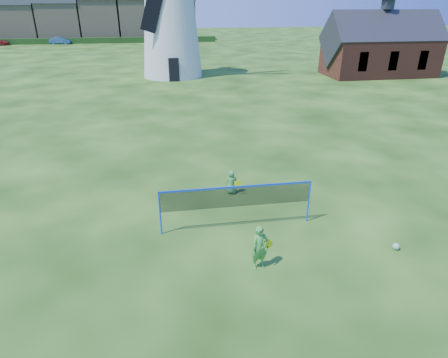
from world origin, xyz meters
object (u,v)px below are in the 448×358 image
chapel (381,48)px  player_girl (260,248)px  player_boy (232,182)px  car_right (60,41)px  windmill (170,10)px  play_ball (396,246)px  badminton_net (237,197)px

chapel → player_girl: size_ratio=8.41×
chapel → player_boy: chapel is taller
player_boy → car_right: bearing=-59.9°
windmill → play_ball: windmill is taller
car_right → player_girl: bearing=-156.3°
chapel → badminton_net: bearing=-126.9°
play_ball → player_boy: bearing=133.7°
player_girl → play_ball: 4.41m
windmill → player_girl: bearing=-87.8°
windmill → chapel: 21.45m
play_ball → car_right: (-24.49, 67.91, 0.51)m
player_girl → car_right: (-20.12, 68.08, -0.05)m
windmill → car_right: windmill is taller
badminton_net → car_right: bearing=106.8°
player_boy → play_ball: size_ratio=4.43×
badminton_net → player_boy: 2.60m
player_girl → car_right: size_ratio=0.36×
windmill → badminton_net: bearing=-88.1°
badminton_net → player_boy: badminton_net is taller
car_right → player_boy: bearing=-155.1°
car_right → chapel: bearing=-127.3°
play_ball → car_right: car_right is taller
play_ball → player_girl: bearing=-177.9°
windmill → chapel: windmill is taller
chapel → player_girl: bearing=-124.4°
chapel → badminton_net: 33.36m
player_boy → play_ball: bearing=146.1°
badminton_net → player_girl: (0.25, -2.20, -0.47)m
player_boy → player_girl: bearing=101.9°
windmill → badminton_net: size_ratio=3.69×
player_boy → play_ball: 6.28m
chapel → car_right: chapel is taller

